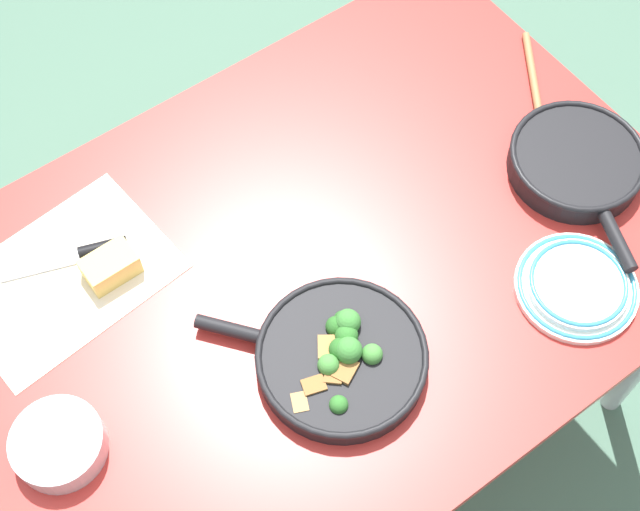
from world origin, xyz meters
TOP-DOWN VIEW (x-y plane):
  - ground_plane at (0.00, 0.00)m, footprint 14.00×14.00m
  - dining_table_red at (0.00, 0.00)m, footprint 1.32×0.94m
  - skillet_broccoli at (0.09, 0.17)m, footprint 0.31×0.34m
  - skillet_eggs at (-0.50, 0.12)m, footprint 0.25×0.35m
  - wooden_spoon at (-0.53, -0.01)m, footprint 0.22×0.29m
  - parchment_sheet at (0.38, -0.23)m, footprint 0.39×0.30m
  - grater_knife at (0.33, -0.25)m, footprint 0.22×0.10m
  - cheese_block at (0.31, -0.19)m, footprint 0.09×0.06m
  - dinner_plate_stack at (-0.33, 0.30)m, footprint 0.21×0.21m
  - prep_bowl_steel at (0.53, 0.04)m, footprint 0.15×0.15m

SIDE VIEW (x-z plane):
  - ground_plane at x=0.00m, z-range 0.00..0.00m
  - dining_table_red at x=0.00m, z-range 0.30..1.05m
  - parchment_sheet at x=0.38m, z-range 0.75..0.75m
  - wooden_spoon at x=-0.53m, z-range 0.75..0.77m
  - grater_knife at x=0.33m, z-range 0.75..0.77m
  - dinner_plate_stack at x=-0.33m, z-range 0.75..0.78m
  - cheese_block at x=0.31m, z-range 0.75..0.80m
  - prep_bowl_steel at x=0.53m, z-range 0.75..0.80m
  - skillet_broccoli at x=0.09m, z-range 0.74..0.81m
  - skillet_eggs at x=-0.50m, z-range 0.75..0.80m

